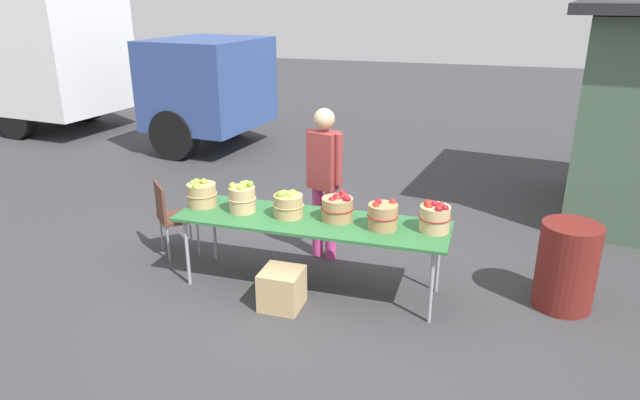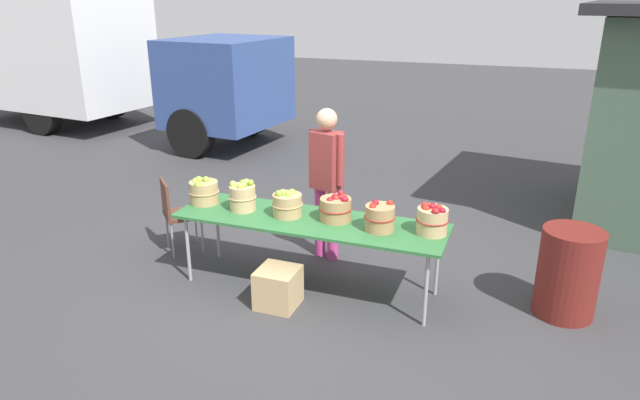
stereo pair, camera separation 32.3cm
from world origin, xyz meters
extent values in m
plane|color=#38383A|center=(0.00, 0.00, 0.00)|extent=(40.00, 40.00, 0.00)
cube|color=#2D6B38|center=(0.00, 0.00, 0.73)|extent=(2.70, 0.76, 0.03)
cylinder|color=#99999E|center=(-1.23, -0.30, 0.36)|extent=(0.04, 0.04, 0.72)
cylinder|color=#99999E|center=(1.23, -0.30, 0.36)|extent=(0.04, 0.04, 0.72)
cylinder|color=#99999E|center=(-1.23, 0.30, 0.36)|extent=(0.04, 0.04, 0.72)
cylinder|color=#99999E|center=(1.23, 0.30, 0.36)|extent=(0.04, 0.04, 0.72)
cylinder|color=tan|center=(-1.21, 0.04, 0.87)|extent=(0.30, 0.30, 0.24)
torus|color=tan|center=(-1.21, 0.04, 0.88)|extent=(0.32, 0.32, 0.01)
sphere|color=#7AA833|center=(-1.21, -0.07, 0.99)|extent=(0.08, 0.08, 0.08)
sphere|color=#8CB738|center=(-1.27, 0.05, 1.00)|extent=(0.08, 0.08, 0.08)
sphere|color=#8CB738|center=(-1.20, -0.08, 0.99)|extent=(0.07, 0.07, 0.07)
sphere|color=#9EC647|center=(-1.29, 0.03, 0.99)|extent=(0.07, 0.07, 0.07)
sphere|color=#8CB738|center=(-1.19, 0.07, 1.01)|extent=(0.07, 0.07, 0.07)
cylinder|color=tan|center=(-0.73, 0.01, 0.88)|extent=(0.27, 0.27, 0.26)
torus|color=tan|center=(-0.73, 0.01, 0.89)|extent=(0.29, 0.29, 0.01)
sphere|color=#9EC647|center=(-0.72, -0.04, 1.02)|extent=(0.08, 0.08, 0.08)
sphere|color=#9EC647|center=(-0.74, 0.02, 1.02)|extent=(0.07, 0.07, 0.07)
sphere|color=#9EC647|center=(-0.82, -0.02, 1.03)|extent=(0.07, 0.07, 0.07)
sphere|color=#7AA833|center=(-0.73, 0.03, 1.03)|extent=(0.07, 0.07, 0.07)
sphere|color=#9EC647|center=(-0.71, 0.07, 1.03)|extent=(0.08, 0.08, 0.08)
sphere|color=#7AA833|center=(-0.70, -0.01, 1.03)|extent=(0.06, 0.06, 0.06)
sphere|color=#7AA833|center=(-0.66, 0.06, 1.04)|extent=(0.07, 0.07, 0.07)
cylinder|color=tan|center=(-0.24, 0.02, 0.86)|extent=(0.29, 0.29, 0.22)
torus|color=tan|center=(-0.24, 0.02, 0.87)|extent=(0.31, 0.31, 0.01)
sphere|color=#8CB738|center=(-0.22, 0.08, 0.97)|extent=(0.08, 0.08, 0.08)
sphere|color=#9EC647|center=(-0.29, 0.03, 0.98)|extent=(0.08, 0.08, 0.08)
sphere|color=#7AA833|center=(-0.25, 0.00, 0.96)|extent=(0.08, 0.08, 0.08)
sphere|color=#9EC647|center=(-0.22, 0.00, 0.99)|extent=(0.07, 0.07, 0.07)
sphere|color=#7AA833|center=(-0.31, -0.04, 0.99)|extent=(0.07, 0.07, 0.07)
cylinder|color=#A87F51|center=(0.25, 0.07, 0.86)|extent=(0.31, 0.31, 0.23)
torus|color=maroon|center=(0.25, 0.07, 0.87)|extent=(0.33, 0.33, 0.01)
sphere|color=maroon|center=(0.21, 0.02, 0.97)|extent=(0.07, 0.07, 0.07)
sphere|color=maroon|center=(0.27, 0.17, 1.00)|extent=(0.07, 0.07, 0.07)
sphere|color=maroon|center=(0.35, 0.04, 0.99)|extent=(0.07, 0.07, 0.07)
sphere|color=maroon|center=(0.23, 0.09, 0.98)|extent=(0.07, 0.07, 0.07)
sphere|color=maroon|center=(0.29, 0.09, 0.98)|extent=(0.07, 0.07, 0.07)
sphere|color=#B22319|center=(0.25, 0.08, 0.97)|extent=(0.08, 0.08, 0.08)
sphere|color=#B22319|center=(0.31, 0.11, 0.98)|extent=(0.08, 0.08, 0.08)
cylinder|color=#A87F51|center=(0.71, -0.02, 0.87)|extent=(0.28, 0.28, 0.24)
torus|color=maroon|center=(0.71, -0.02, 0.88)|extent=(0.30, 0.30, 0.01)
sphere|color=#B22319|center=(0.78, 0.07, 1.00)|extent=(0.07, 0.07, 0.07)
sphere|color=#B22319|center=(0.65, -0.07, 0.99)|extent=(0.07, 0.07, 0.07)
sphere|color=#B22319|center=(0.64, -0.01, 0.98)|extent=(0.07, 0.07, 0.07)
sphere|color=maroon|center=(0.66, 0.01, 1.00)|extent=(0.07, 0.07, 0.07)
cylinder|color=tan|center=(1.18, 0.08, 0.87)|extent=(0.28, 0.28, 0.24)
torus|color=maroon|center=(1.18, 0.08, 0.88)|extent=(0.30, 0.30, 0.01)
sphere|color=#B22319|center=(1.12, 0.05, 1.00)|extent=(0.07, 0.07, 0.07)
sphere|color=maroon|center=(1.27, 0.03, 1.00)|extent=(0.07, 0.07, 0.07)
sphere|color=maroon|center=(1.22, -0.02, 1.01)|extent=(0.07, 0.07, 0.07)
sphere|color=#B22319|center=(1.23, 0.11, 1.00)|extent=(0.07, 0.07, 0.07)
sphere|color=#B22319|center=(1.11, 0.09, 1.01)|extent=(0.08, 0.08, 0.08)
sphere|color=maroon|center=(1.17, 0.10, 1.00)|extent=(0.07, 0.07, 0.07)
cylinder|color=#CC3F8C|center=(0.00, 0.71, 0.42)|extent=(0.12, 0.12, 0.83)
cylinder|color=#CC3F8C|center=(-0.17, 0.76, 0.42)|extent=(0.12, 0.12, 0.83)
cube|color=maroon|center=(-0.09, 0.73, 1.15)|extent=(0.36, 0.31, 0.63)
sphere|color=tan|center=(-0.09, 0.73, 1.60)|extent=(0.23, 0.23, 0.23)
cylinder|color=maroon|center=(0.09, 0.68, 1.18)|extent=(0.09, 0.09, 0.56)
cylinder|color=maroon|center=(-0.26, 0.78, 1.18)|extent=(0.09, 0.09, 0.56)
cube|color=white|center=(-8.22, 5.25, 1.60)|extent=(4.41, 2.64, 2.30)
cube|color=#334C8C|center=(-3.55, 4.74, 1.25)|extent=(2.01, 2.28, 1.60)
cube|color=black|center=(-2.71, 4.65, 1.57)|extent=(0.23, 1.76, 0.80)
cylinder|color=black|center=(-3.61, 5.71, 0.45)|extent=(0.92, 0.37, 0.90)
cylinder|color=black|center=(-3.81, 3.82, 0.45)|extent=(0.92, 0.37, 0.90)
cylinder|color=black|center=(-7.53, 6.13, 0.45)|extent=(0.92, 0.37, 0.90)
cylinder|color=black|center=(-7.73, 4.24, 0.45)|extent=(0.92, 0.37, 0.90)
cube|color=brown|center=(-1.70, 0.34, 0.44)|extent=(0.57, 0.57, 0.04)
cube|color=brown|center=(-1.83, 0.22, 0.66)|extent=(0.30, 0.31, 0.40)
cylinder|color=gray|center=(-1.46, 0.34, 0.21)|extent=(0.02, 0.02, 0.42)
cylinder|color=gray|center=(-1.70, 0.58, 0.21)|extent=(0.02, 0.02, 0.42)
cylinder|color=gray|center=(-1.71, 0.10, 0.21)|extent=(0.02, 0.02, 0.42)
cylinder|color=gray|center=(-1.94, 0.35, 0.21)|extent=(0.02, 0.02, 0.42)
cylinder|color=maroon|center=(2.41, 0.37, 0.42)|extent=(0.55, 0.55, 0.84)
cube|color=tan|center=(-0.15, -0.44, 0.19)|extent=(0.38, 0.38, 0.38)
camera|label=1|loc=(1.60, -4.91, 2.85)|focal=31.88mm
camera|label=2|loc=(1.90, -4.80, 2.85)|focal=31.88mm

